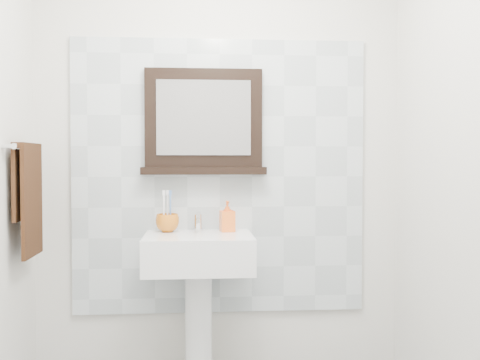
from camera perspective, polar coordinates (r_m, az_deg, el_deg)
name	(u,v)px	position (r m, az deg, el deg)	size (l,w,h in m)	color
back_wall	(220,158)	(3.10, -2.09, 2.21)	(2.00, 0.01, 2.50)	silver
front_wall	(278,155)	(0.90, 3.93, 2.59)	(2.00, 0.01, 2.50)	silver
splashback	(220,177)	(3.09, -2.07, 0.35)	(1.60, 0.02, 1.50)	silver
pedestal_sink	(198,270)	(2.92, -4.24, -9.10)	(0.55, 0.44, 0.96)	white
toothbrush_cup	(167,223)	(3.00, -7.39, -4.34)	(0.12, 0.12, 0.10)	#C36616
toothbrushes	(167,209)	(2.99, -7.40, -2.92)	(0.05, 0.04, 0.21)	white
soap_dispenser	(227,216)	(2.99, -1.30, -3.70)	(0.07, 0.08, 0.16)	#FF441E
framed_mirror	(204,124)	(3.06, -3.71, 5.67)	(0.67, 0.11, 0.57)	black
towel_bar	(26,147)	(2.90, -20.90, 3.14)	(0.07, 0.40, 0.03)	silver
hand_towel	(28,191)	(2.90, -20.71, -1.01)	(0.06, 0.30, 0.55)	black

